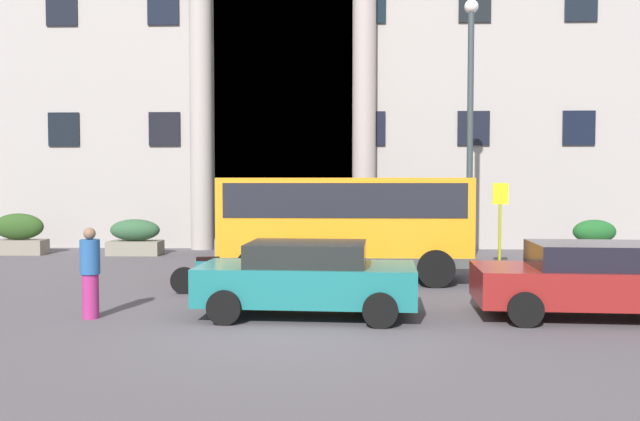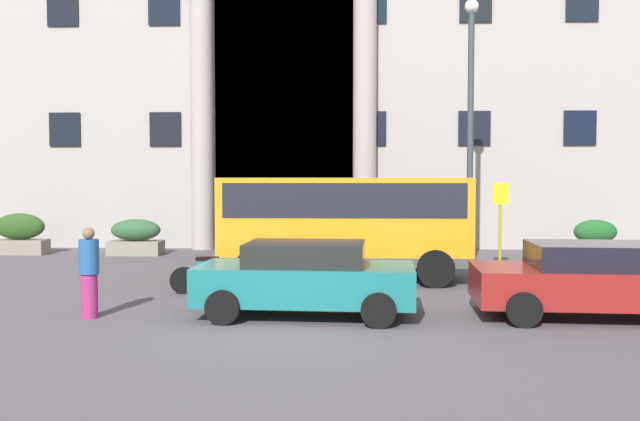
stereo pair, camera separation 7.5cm
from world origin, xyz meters
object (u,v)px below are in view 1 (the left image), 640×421
bus_stop_sign (500,216)px  pedestrian_woman_with_bag (90,273)px  parked_sedan_second (600,279)px  lamppost_plaza_centre (470,113)px  motorcycle_near_kerb (214,273)px  hedge_planter_far_east (19,235)px  parked_sedan_far (307,278)px  hedge_planter_entrance_left (135,238)px  orange_minibus (345,219)px  hedge_planter_entrance_right (243,233)px  hedge_planter_west (444,234)px  hedge_planter_far_west (594,239)px

bus_stop_sign → pedestrian_woman_with_bag: size_ratio=1.46×
parked_sedan_second → lamppost_plaza_centre: 8.15m
bus_stop_sign → motorcycle_near_kerb: (-7.33, -4.06, -1.07)m
bus_stop_sign → parked_sedan_second: 6.51m
hedge_planter_far_east → pedestrian_woman_with_bag: 12.05m
parked_sedan_far → parked_sedan_second: size_ratio=0.89×
bus_stop_sign → hedge_planter_entrance_left: size_ratio=1.39×
orange_minibus → hedge_planter_entrance_right: orange_minibus is taller
hedge_planter_west → hedge_planter_far_east: bearing=177.8°
hedge_planter_far_east → parked_sedan_second: bearing=-31.7°
orange_minibus → hedge_planter_west: (3.25, 4.73, -0.78)m
bus_stop_sign → motorcycle_near_kerb: size_ratio=1.22×
motorcycle_near_kerb → parked_sedan_second: bearing=-26.7°
parked_sedan_second → hedge_planter_far_east: bearing=151.6°
pedestrian_woman_with_bag → hedge_planter_entrance_right: bearing=121.9°
hedge_planter_far_east → pedestrian_woman_with_bag: bearing=-57.7°
parked_sedan_second → lamppost_plaza_centre: size_ratio=0.60×
orange_minibus → hedge_planter_west: orange_minibus is taller
orange_minibus → pedestrian_woman_with_bag: size_ratio=3.68×
hedge_planter_west → parked_sedan_second: size_ratio=0.35×
hedge_planter_entrance_right → pedestrian_woman_with_bag: pedestrian_woman_with_bag is taller
hedge_planter_far_east → pedestrian_woman_with_bag: pedestrian_woman_with_bag is taller
hedge_planter_entrance_right → hedge_planter_west: hedge_planter_west is taller
hedge_planter_far_east → motorcycle_near_kerb: 11.04m
bus_stop_sign → hedge_planter_entrance_left: bearing=163.7°
hedge_planter_west → hedge_planter_far_west: bearing=4.0°
orange_minibus → bus_stop_sign: orange_minibus is taller
hedge_planter_west → parked_sedan_far: (-3.96, -9.26, -0.06)m
hedge_planter_far_east → hedge_planter_west: bearing=-2.2°
hedge_planter_west → pedestrian_woman_with_bag: pedestrian_woman_with_bag is taller
hedge_planter_far_west → parked_sedan_far: 13.10m
hedge_planter_far_east → orange_minibus: bearing=-25.4°
hedge_planter_west → hedge_planter_far_west: size_ratio=1.13×
parked_sedan_second → lamppost_plaza_centre: (-1.08, 7.14, 3.78)m
orange_minibus → hedge_planter_far_west: size_ratio=4.29×
hedge_planter_west → parked_sedan_second: 9.37m
hedge_planter_entrance_right → bus_stop_sign: bearing=-23.1°
hedge_planter_far_west → lamppost_plaza_centre: (-4.55, -2.46, 3.90)m
hedge_planter_far_east → hedge_planter_far_west: size_ratio=1.25×
parked_sedan_far → pedestrian_woman_with_bag: size_ratio=2.45×
orange_minibus → hedge_planter_west: bearing=55.4°
hedge_planter_far_east → pedestrian_woman_with_bag: size_ratio=1.08×
hedge_planter_far_east → parked_sedan_second: 18.64m
parked_sedan_far → parked_sedan_second: (5.44, 0.01, -0.00)m
orange_minibus → hedge_planter_far_east: 12.35m
hedge_planter_entrance_left → hedge_planter_far_east: bearing=-179.9°
hedge_planter_west → pedestrian_woman_with_bag: 12.49m
hedge_planter_west → motorcycle_near_kerb: size_ratio=0.81×
pedestrian_woman_with_bag → parked_sedan_second: bearing=41.3°
hedge_planter_far_west → motorcycle_near_kerb: hedge_planter_far_west is taller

